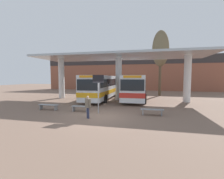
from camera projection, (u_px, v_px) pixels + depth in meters
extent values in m
plane|color=#755B4C|center=(98.00, 116.00, 10.81)|extent=(100.00, 100.00, 0.00)
cube|color=brown|center=(130.00, 73.00, 33.44)|extent=(40.00, 0.50, 7.57)
cube|color=#332D2D|center=(131.00, 60.00, 33.21)|extent=(40.00, 0.58, 1.82)
cylinder|color=silver|center=(61.00, 79.00, 20.60)|extent=(0.78, 0.78, 5.34)
cylinder|color=silver|center=(119.00, 79.00, 18.86)|extent=(0.78, 0.78, 5.34)
cylinder|color=silver|center=(187.00, 79.00, 17.12)|extent=(0.78, 0.78, 5.34)
cube|color=#A8B7C1|center=(119.00, 56.00, 18.64)|extent=(20.99, 6.59, 0.24)
cube|color=silver|center=(103.00, 86.00, 19.91)|extent=(2.43, 10.86, 2.75)
cube|color=black|center=(103.00, 82.00, 19.87)|extent=(2.47, 10.43, 0.88)
cube|color=orange|center=(103.00, 91.00, 19.96)|extent=(2.47, 10.90, 0.49)
cube|color=black|center=(87.00, 85.00, 14.57)|extent=(2.22, 0.06, 1.10)
cube|color=orange|center=(87.00, 76.00, 14.51)|extent=(1.69, 0.05, 0.22)
cylinder|color=black|center=(85.00, 98.00, 17.00)|extent=(0.28, 0.96, 0.96)
cylinder|color=black|center=(105.00, 99.00, 16.47)|extent=(0.28, 0.96, 0.96)
cylinder|color=black|center=(101.00, 93.00, 23.18)|extent=(0.28, 0.96, 0.96)
cylinder|color=black|center=(116.00, 93.00, 22.65)|extent=(0.28, 0.96, 0.96)
cube|color=silver|center=(135.00, 86.00, 19.50)|extent=(2.53, 10.59, 2.72)
cube|color=black|center=(136.00, 82.00, 19.46)|extent=(2.57, 10.16, 0.87)
cube|color=red|center=(135.00, 91.00, 19.54)|extent=(2.58, 10.63, 0.49)
cube|color=black|center=(132.00, 85.00, 14.29)|extent=(2.28, 0.07, 1.09)
cube|color=orange|center=(132.00, 77.00, 14.22)|extent=(1.74, 0.06, 0.22)
cylinder|color=black|center=(122.00, 98.00, 16.66)|extent=(0.29, 1.00, 1.00)
cylinder|color=black|center=(145.00, 99.00, 16.13)|extent=(0.29, 1.00, 1.00)
cylinder|color=black|center=(128.00, 93.00, 22.68)|extent=(0.29, 1.00, 1.00)
cylinder|color=black|center=(145.00, 93.00, 22.16)|extent=(0.29, 1.00, 1.00)
cube|color=gray|center=(48.00, 105.00, 13.03)|extent=(1.82, 0.44, 0.04)
cube|color=gray|center=(41.00, 107.00, 13.20)|extent=(0.07, 0.37, 0.42)
cube|color=gray|center=(56.00, 108.00, 12.89)|extent=(0.07, 0.37, 0.42)
cube|color=gray|center=(152.00, 109.00, 11.12)|extent=(1.68, 0.44, 0.04)
cube|color=gray|center=(143.00, 112.00, 11.29)|extent=(0.07, 0.37, 0.42)
cube|color=gray|center=(162.00, 113.00, 11.00)|extent=(0.07, 0.37, 0.42)
cube|color=gray|center=(80.00, 106.00, 12.37)|extent=(1.51, 0.44, 0.04)
cube|color=gray|center=(74.00, 109.00, 12.52)|extent=(0.07, 0.37, 0.42)
cube|color=gray|center=(87.00, 109.00, 12.26)|extent=(0.07, 0.37, 0.42)
cylinder|color=gray|center=(98.00, 98.00, 11.67)|extent=(0.09, 0.09, 2.41)
cube|color=black|center=(98.00, 79.00, 11.55)|extent=(0.90, 0.06, 0.60)
cylinder|color=#333856|center=(87.00, 113.00, 10.32)|extent=(0.15, 0.15, 0.76)
cylinder|color=#333856|center=(89.00, 113.00, 10.21)|extent=(0.15, 0.15, 0.76)
cube|color=#706656|center=(88.00, 103.00, 10.21)|extent=(0.46, 0.43, 0.63)
sphere|color=tan|center=(88.00, 97.00, 10.18)|extent=(0.17, 0.17, 0.17)
cylinder|color=#706656|center=(86.00, 102.00, 10.39)|extent=(0.11, 0.11, 0.54)
cylinder|color=#706656|center=(90.00, 103.00, 10.02)|extent=(0.11, 0.11, 0.54)
cylinder|color=brown|center=(160.00, 77.00, 23.26)|extent=(0.40, 0.40, 5.76)
ellipsoid|color=brown|center=(161.00, 49.00, 22.91)|extent=(2.50, 2.50, 5.49)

